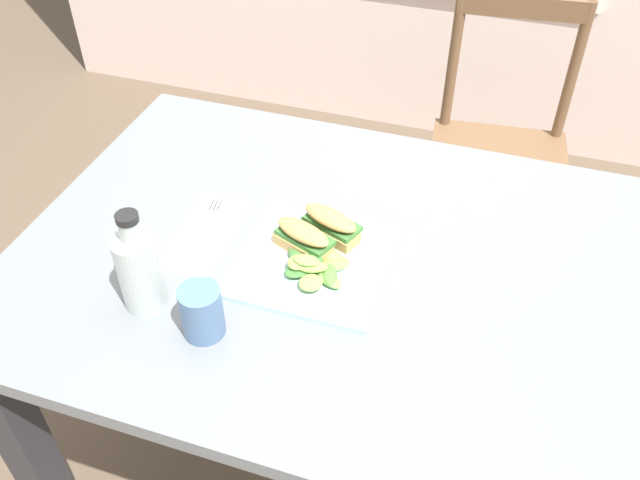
# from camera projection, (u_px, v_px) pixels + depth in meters

# --- Properties ---
(dining_table) EXTENTS (1.26, 0.87, 0.74)m
(dining_table) POSITION_uv_depth(u_px,v_px,m) (355.00, 308.00, 1.32)
(dining_table) COLOR slate
(dining_table) RESTS_ON ground
(chair_wooden_far) EXTENTS (0.44, 0.44, 0.87)m
(chair_wooden_far) POSITION_uv_depth(u_px,v_px,m) (499.00, 154.00, 2.01)
(chair_wooden_far) COLOR brown
(chair_wooden_far) RESTS_ON ground
(plate_lunch) EXTENTS (0.28, 0.28, 0.01)m
(plate_lunch) POSITION_uv_depth(u_px,v_px,m) (313.00, 260.00, 1.23)
(plate_lunch) COLOR silver
(plate_lunch) RESTS_ON dining_table
(sandwich_half_front) EXTENTS (0.12, 0.09, 0.06)m
(sandwich_half_front) POSITION_uv_depth(u_px,v_px,m) (303.00, 238.00, 1.23)
(sandwich_half_front) COLOR tan
(sandwich_half_front) RESTS_ON plate_lunch
(sandwich_half_back) EXTENTS (0.12, 0.09, 0.06)m
(sandwich_half_back) POSITION_uv_depth(u_px,v_px,m) (331.00, 224.00, 1.26)
(sandwich_half_back) COLOR tan
(sandwich_half_back) RESTS_ON plate_lunch
(salad_mixed_greens) EXTENTS (0.13, 0.13, 0.04)m
(salad_mixed_greens) POSITION_uv_depth(u_px,v_px,m) (314.00, 265.00, 1.20)
(salad_mixed_greens) COLOR #84A84C
(salad_mixed_greens) RESTS_ON plate_lunch
(napkin_folded) EXTENTS (0.12, 0.24, 0.00)m
(napkin_folded) POSITION_uv_depth(u_px,v_px,m) (204.00, 232.00, 1.30)
(napkin_folded) COLOR silver
(napkin_folded) RESTS_ON dining_table
(fork_on_napkin) EXTENTS (0.04, 0.19, 0.00)m
(fork_on_napkin) POSITION_uv_depth(u_px,v_px,m) (206.00, 225.00, 1.31)
(fork_on_napkin) COLOR silver
(fork_on_napkin) RESTS_ON napkin_folded
(bottle_cold_brew) EXTENTS (0.07, 0.07, 0.19)m
(bottle_cold_brew) POSITION_uv_depth(u_px,v_px,m) (141.00, 273.00, 1.12)
(bottle_cold_brew) COLOR black
(bottle_cold_brew) RESTS_ON dining_table
(cup_extra_side) EXTENTS (0.07, 0.07, 0.09)m
(cup_extra_side) POSITION_uv_depth(u_px,v_px,m) (202.00, 312.00, 1.08)
(cup_extra_side) COLOR #4C6B93
(cup_extra_side) RESTS_ON dining_table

